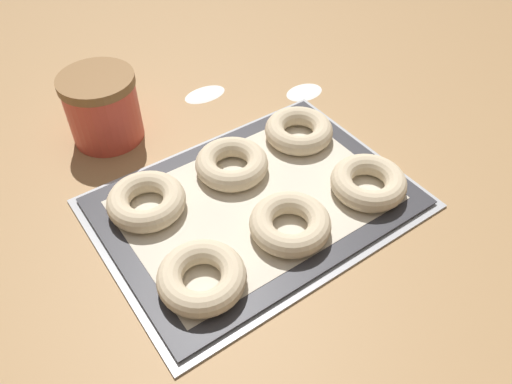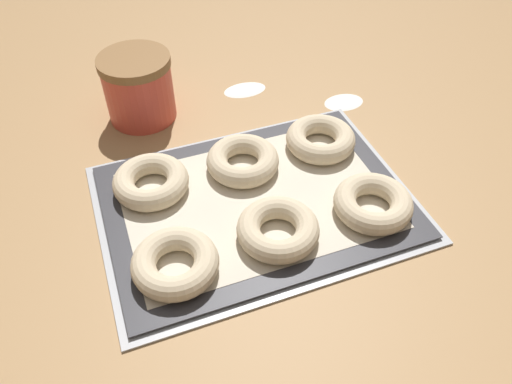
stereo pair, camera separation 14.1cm
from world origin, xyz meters
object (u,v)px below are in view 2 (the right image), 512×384
object	(u,v)px
bagel_front_center	(278,229)
flour_canister	(139,88)
bagel_front_left	(175,263)
bagel_front_right	(373,203)
bagel_back_right	(321,139)
baking_tray	(256,203)
bagel_back_left	(151,181)
bagel_back_center	(243,160)

from	to	relation	value
bagel_front_center	flour_canister	distance (m)	0.41
bagel_front_center	bagel_front_left	bearing A→B (deg)	-177.44
bagel_front_center	bagel_front_right	bearing A→B (deg)	-1.03
bagel_front_left	bagel_back_right	size ratio (longest dim) A/B	1.00
bagel_front_center	baking_tray	bearing A→B (deg)	92.21
baking_tray	bagel_front_left	xyz separation A→B (m)	(-0.15, -0.09, 0.02)
bagel_front_right	bagel_back_left	xyz separation A→B (m)	(-0.31, 0.17, 0.00)
bagel_front_right	flour_canister	bearing A→B (deg)	125.97
baking_tray	bagel_front_right	world-z (taller)	bagel_front_right
baking_tray	bagel_front_right	size ratio (longest dim) A/B	4.04
bagel_back_right	bagel_back_left	bearing A→B (deg)	-179.69
baking_tray	bagel_back_center	xyz separation A→B (m)	(0.01, 0.08, 0.02)
bagel_back_left	bagel_back_center	bearing A→B (deg)	-1.39
bagel_front_center	bagel_back_left	distance (m)	0.23
bagel_back_left	bagel_back_center	size ratio (longest dim) A/B	1.00
flour_canister	bagel_front_right	bearing A→B (deg)	-54.03
bagel_front_right	bagel_front_left	bearing A→B (deg)	-179.24
bagel_front_left	flour_canister	xyz separation A→B (m)	(0.03, 0.39, 0.03)
bagel_back_left	bagel_back_center	xyz separation A→B (m)	(0.16, -0.00, 0.00)
bagel_front_center	flour_canister	world-z (taller)	flour_canister
baking_tray	bagel_back_right	xyz separation A→B (m)	(0.15, 0.08, 0.02)
baking_tray	bagel_front_center	size ratio (longest dim) A/B	4.04
bagel_back_center	flour_canister	world-z (taller)	flour_canister
bagel_back_right	bagel_front_right	bearing A→B (deg)	-87.43
bagel_front_left	bagel_front_center	size ratio (longest dim) A/B	1.00
baking_tray	flour_canister	world-z (taller)	flour_canister
bagel_back_left	bagel_back_center	distance (m)	0.16
bagel_front_left	bagel_back_left	world-z (taller)	same
flour_canister	bagel_back_left	bearing A→B (deg)	-97.54
bagel_front_left	bagel_back_center	xyz separation A→B (m)	(0.16, 0.17, 0.00)
baking_tray	bagel_back_right	world-z (taller)	bagel_back_right
bagel_back_left	flour_canister	world-z (taller)	flour_canister
bagel_back_center	flour_canister	xyz separation A→B (m)	(-0.13, 0.22, 0.03)
bagel_front_left	bagel_front_center	distance (m)	0.16
bagel_front_center	bagel_back_right	world-z (taller)	same
bagel_back_center	bagel_back_right	distance (m)	0.15
baking_tray	bagel_back_left	xyz separation A→B (m)	(-0.15, 0.08, 0.02)
bagel_back_center	bagel_front_right	bearing A→B (deg)	-46.63
bagel_front_right	bagel_back_left	distance (m)	0.35
bagel_front_left	baking_tray	bearing A→B (deg)	30.52
bagel_front_left	bagel_front_center	bearing A→B (deg)	2.56
baking_tray	bagel_back_left	bearing A→B (deg)	151.40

